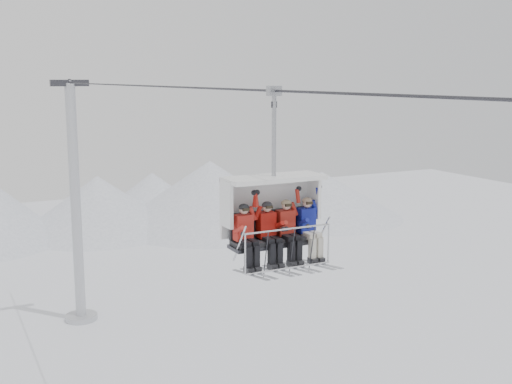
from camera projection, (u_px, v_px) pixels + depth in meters
name	position (u px, v px, depth m)	size (l,w,h in m)	color
ridgeline	(9.00, 210.00, 52.89)	(72.00, 21.00, 7.00)	white
lift_tower_right	(76.00, 221.00, 35.48)	(2.00, 1.80, 13.48)	#B3B5BB
haul_cable	(256.00, 90.00, 14.84)	(0.06, 0.06, 50.00)	#313137
chairlift_carrier	(271.00, 208.00, 14.64)	(2.30, 1.17, 3.98)	black
skier_far_left	(246.00, 234.00, 14.10)	(0.39, 1.69, 1.58)	red
skier_center_left	(269.00, 231.00, 14.35)	(0.39, 1.69, 1.58)	#A2140C
skier_center_right	(288.00, 229.00, 14.57)	(0.39, 1.69, 1.58)	#A82319
skier_far_right	(309.00, 226.00, 14.82)	(0.39, 1.69, 1.58)	navy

